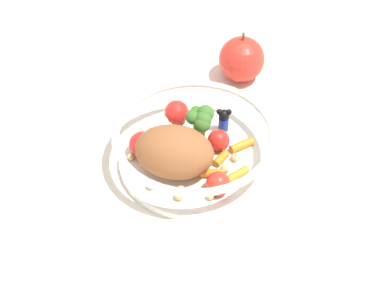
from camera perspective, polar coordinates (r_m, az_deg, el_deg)
ground_plane at (r=0.72m, az=0.60°, el=-1.20°), size 2.40×2.40×0.00m
food_container at (r=0.69m, az=-0.76°, el=-0.08°), size 0.21×0.21×0.08m
loose_apple at (r=0.83m, az=5.40°, el=8.93°), size 0.07×0.07×0.08m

